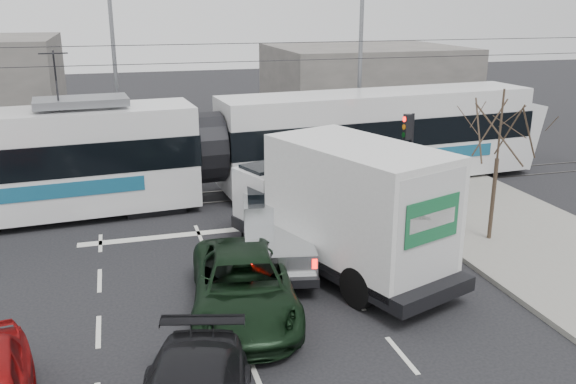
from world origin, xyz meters
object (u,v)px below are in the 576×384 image
object	(u,v)px
tram	(206,149)
navy_pickup	(356,184)
street_lamp_near	(357,59)
street_lamp_far	(110,61)
bare_tree	(500,131)
green_car	(243,286)
box_truck	(342,208)
traffic_signal	(409,140)
silver_pickup	(275,225)

from	to	relation	value
tram	navy_pickup	bearing A→B (deg)	-27.73
street_lamp_near	street_lamp_far	world-z (taller)	same
bare_tree	tram	xyz separation A→B (m)	(-8.40, 7.14, -1.65)
tram	green_car	bearing A→B (deg)	-97.89
street_lamp_far	navy_pickup	size ratio (longest dim) A/B	1.90
navy_pickup	street_lamp_near	bearing A→B (deg)	57.74
bare_tree	green_car	xyz separation A→B (m)	(-8.96, -2.56, -3.01)
bare_tree	tram	size ratio (longest dim) A/B	0.17
tram	box_truck	size ratio (longest dim) A/B	3.53
traffic_signal	tram	xyz separation A→B (m)	(-7.27, 3.14, -0.60)
bare_tree	box_truck	xyz separation A→B (m)	(-5.59, -0.65, -1.83)
traffic_signal	box_truck	distance (m)	6.49
box_truck	traffic_signal	bearing A→B (deg)	26.14
box_truck	green_car	xyz separation A→B (m)	(-3.37, -1.91, -1.18)
traffic_signal	navy_pickup	world-z (taller)	traffic_signal
box_truck	green_car	world-z (taller)	box_truck
bare_tree	box_truck	size ratio (longest dim) A/B	0.60
street_lamp_near	silver_pickup	bearing A→B (deg)	-123.07
street_lamp_near	street_lamp_far	xyz separation A→B (m)	(-11.50, 2.00, 0.00)
bare_tree	traffic_signal	size ratio (longest dim) A/B	1.39
street_lamp_far	tram	xyz separation A→B (m)	(3.39, -6.36, -2.97)
navy_pickup	tram	bearing A→B (deg)	145.88
street_lamp_near	tram	bearing A→B (deg)	-151.73
bare_tree	street_lamp_near	size ratio (longest dim) A/B	0.56
tram	green_car	xyz separation A→B (m)	(-0.56, -9.70, -1.36)
box_truck	navy_pickup	xyz separation A→B (m)	(2.68, 5.44, -1.03)
traffic_signal	street_lamp_far	distance (m)	14.47
bare_tree	street_lamp_far	size ratio (longest dim) A/B	0.56
navy_pickup	green_car	size ratio (longest dim) A/B	0.84
street_lamp_near	silver_pickup	size ratio (longest dim) A/B	1.49
street_lamp_far	silver_pickup	xyz separation A→B (m)	(4.56, -12.67, -4.07)
street_lamp_near	street_lamp_far	bearing A→B (deg)	170.13
street_lamp_far	navy_pickup	bearing A→B (deg)	-44.46
green_car	bare_tree	bearing A→B (deg)	24.26
green_car	street_lamp_near	bearing A→B (deg)	66.64
tram	bare_tree	bearing A→B (deg)	-44.91
street_lamp_far	traffic_signal	bearing A→B (deg)	-41.72
silver_pickup	box_truck	world-z (taller)	box_truck
tram	navy_pickup	size ratio (longest dim) A/B	6.27
traffic_signal	street_lamp_near	world-z (taller)	street_lamp_near
navy_pickup	green_car	distance (m)	9.52
bare_tree	silver_pickup	size ratio (longest dim) A/B	0.83
bare_tree	traffic_signal	bearing A→B (deg)	105.76
traffic_signal	green_car	size ratio (longest dim) A/B	0.64
box_truck	navy_pickup	bearing A→B (deg)	43.67
street_lamp_near	green_car	world-z (taller)	street_lamp_near
green_car	tram	bearing A→B (deg)	94.99
box_truck	green_car	distance (m)	4.05
tram	silver_pickup	xyz separation A→B (m)	(1.17, -6.30, -1.10)
street_lamp_far	box_truck	distance (m)	15.77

